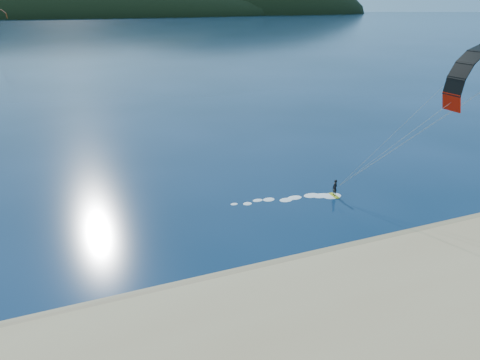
% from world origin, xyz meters
% --- Properties ---
extents(ground, '(1800.00, 1800.00, 0.00)m').
position_xyz_m(ground, '(0.00, 0.00, 0.00)').
color(ground, '#071D35').
rests_on(ground, ground).
extents(wet_sand, '(220.00, 2.50, 0.10)m').
position_xyz_m(wet_sand, '(0.00, 4.50, 0.05)').
color(wet_sand, '#856A4D').
rests_on(wet_sand, ground).
extents(headland, '(1200.00, 310.00, 140.00)m').
position_xyz_m(headland, '(0.63, 745.28, 0.00)').
color(headland, black).
rests_on(headland, ground).
extents(kitesurfer_near, '(25.88, 8.14, 15.48)m').
position_xyz_m(kitesurfer_near, '(23.76, 8.90, 10.35)').
color(kitesurfer_near, '#CCCD18').
rests_on(kitesurfer_near, ground).
extents(kitesurfer_far, '(9.95, 8.25, 14.74)m').
position_xyz_m(kitesurfer_far, '(-34.73, 204.16, 12.32)').
color(kitesurfer_far, '#CCCD18').
rests_on(kitesurfer_far, ground).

